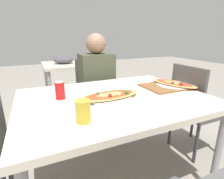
{
  "coord_description": "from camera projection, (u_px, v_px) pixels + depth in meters",
  "views": [
    {
      "loc": [
        -0.52,
        -1.1,
        1.16
      ],
      "look_at": [
        -0.03,
        -0.01,
        0.79
      ],
      "focal_mm": 28.0,
      "sensor_mm": 36.0,
      "label": 1
    }
  ],
  "objects": [
    {
      "name": "chair_side_right",
      "position": [
        193.0,
        106.0,
        1.71
      ],
      "size": [
        0.4,
        0.4,
        0.9
      ],
      "rotation": [
        0.0,
        0.0,
        -1.57
      ],
      "color": "#4C4C4C",
      "rests_on": "ground_plane"
    },
    {
      "name": "serving_tray",
      "position": [
        167.0,
        86.0,
        1.54
      ],
      "size": [
        0.41,
        0.31,
        0.01
      ],
      "color": "brown",
      "rests_on": "dining_table"
    },
    {
      "name": "chair_far_seated",
      "position": [
        94.0,
        92.0,
        2.13
      ],
      "size": [
        0.4,
        0.4,
        0.9
      ],
      "rotation": [
        0.0,
        0.0,
        3.14
      ],
      "color": "#4C4C4C",
      "rests_on": "ground_plane"
    },
    {
      "name": "pizza_second",
      "position": [
        174.0,
        84.0,
        1.56
      ],
      "size": [
        0.3,
        0.45,
        0.05
      ],
      "color": "white",
      "rests_on": "dining_table"
    },
    {
      "name": "soda_can",
      "position": [
        60.0,
        90.0,
        1.23
      ],
      "size": [
        0.07,
        0.07,
        0.12
      ],
      "color": "red",
      "rests_on": "dining_table"
    },
    {
      "name": "pizza_main",
      "position": [
        110.0,
        96.0,
        1.25
      ],
      "size": [
        0.47,
        0.32,
        0.06
      ],
      "color": "white",
      "rests_on": "dining_table"
    },
    {
      "name": "dining_table",
      "position": [
        115.0,
        104.0,
        1.31
      ],
      "size": [
        1.35,
        1.0,
        0.73
      ],
      "color": "beige",
      "rests_on": "ground_plane"
    },
    {
      "name": "ground_plane",
      "position": [
        114.0,
        176.0,
        1.51
      ],
      "size": [
        14.0,
        14.0,
        0.0
      ],
      "primitive_type": "plane",
      "color": "gray"
    },
    {
      "name": "person_seated",
      "position": [
        97.0,
        78.0,
        1.97
      ],
      "size": [
        0.37,
        0.26,
        1.19
      ],
      "rotation": [
        0.0,
        0.0,
        3.14
      ],
      "color": "#2D2D38",
      "rests_on": "ground_plane"
    },
    {
      "name": "background_table",
      "position": [
        75.0,
        66.0,
        2.93
      ],
      "size": [
        1.1,
        0.8,
        0.85
      ],
      "color": "beige",
      "rests_on": "ground_plane"
    },
    {
      "name": "drink_glass",
      "position": [
        83.0,
        111.0,
        0.89
      ],
      "size": [
        0.08,
        0.08,
        0.12
      ],
      "color": "gold",
      "rests_on": "dining_table"
    }
  ]
}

